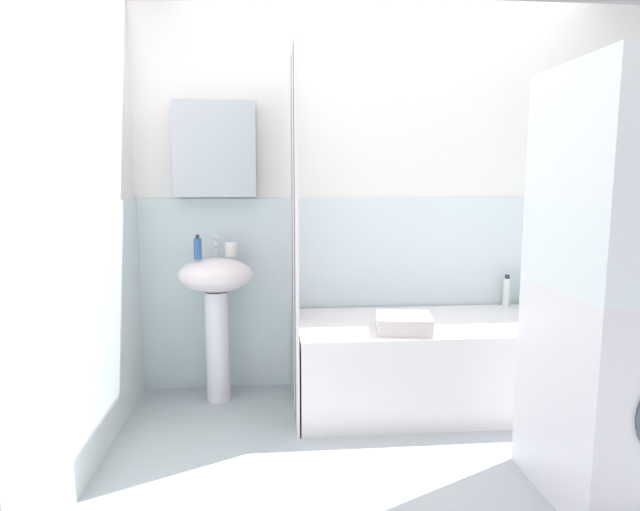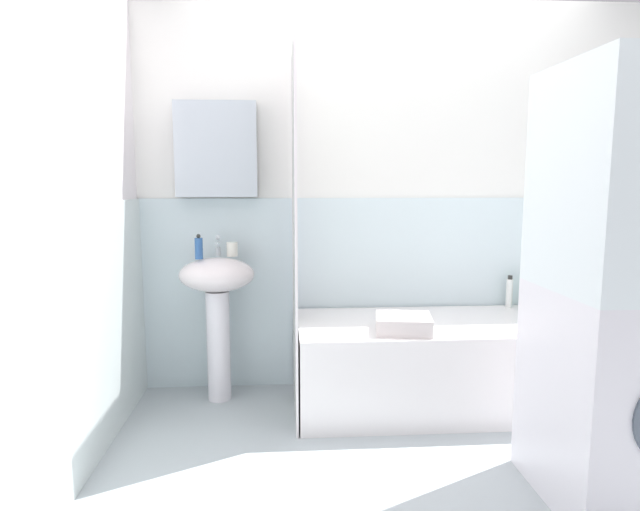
% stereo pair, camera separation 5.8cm
% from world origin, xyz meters
% --- Properties ---
extents(ground_plane, '(4.80, 5.60, 0.04)m').
position_xyz_m(ground_plane, '(0.00, 0.00, -0.02)').
color(ground_plane, '#AAB4B8').
extents(wall_back_tiled, '(3.60, 0.18, 2.40)m').
position_xyz_m(wall_back_tiled, '(-0.06, 1.26, 1.14)').
color(wall_back_tiled, white).
rests_on(wall_back_tiled, ground_plane).
extents(wall_left_tiled, '(0.07, 1.81, 2.40)m').
position_xyz_m(wall_left_tiled, '(-1.57, 0.34, 1.12)').
color(wall_left_tiled, white).
rests_on(wall_left_tiled, ground_plane).
extents(sink, '(0.44, 0.34, 0.86)m').
position_xyz_m(sink, '(-1.05, 1.03, 0.63)').
color(sink, white).
rests_on(sink, ground_plane).
extents(faucet, '(0.03, 0.12, 0.12)m').
position_xyz_m(faucet, '(-1.05, 1.11, 0.92)').
color(faucet, silver).
rests_on(faucet, sink).
extents(soap_dispenser, '(0.05, 0.05, 0.14)m').
position_xyz_m(soap_dispenser, '(-1.15, 0.99, 0.92)').
color(soap_dispenser, '#2E599A').
rests_on(soap_dispenser, sink).
extents(toothbrush_cup, '(0.07, 0.07, 0.08)m').
position_xyz_m(toothbrush_cup, '(-0.97, 1.10, 0.90)').
color(toothbrush_cup, white).
rests_on(toothbrush_cup, sink).
extents(bathtub, '(1.57, 0.74, 0.50)m').
position_xyz_m(bathtub, '(0.20, 0.85, 0.25)').
color(bathtub, white).
rests_on(bathtub, ground_plane).
extents(shower_curtain, '(0.01, 0.74, 2.00)m').
position_xyz_m(shower_curtain, '(-0.60, 0.85, 1.00)').
color(shower_curtain, white).
rests_on(shower_curtain, ground_plane).
extents(lotion_bottle, '(0.05, 0.05, 0.20)m').
position_xyz_m(lotion_bottle, '(0.89, 1.12, 0.60)').
color(lotion_bottle, '#2C825B').
rests_on(lotion_bottle, bathtub).
extents(conditioner_bottle, '(0.04, 0.04, 0.21)m').
position_xyz_m(conditioner_bottle, '(0.77, 1.16, 0.60)').
color(conditioner_bottle, white).
rests_on(conditioner_bottle, bathtub).
extents(towel_folded, '(0.33, 0.30, 0.09)m').
position_xyz_m(towel_folded, '(-0.03, 0.65, 0.55)').
color(towel_folded, silver).
rests_on(towel_folded, bathtub).
extents(washer_dryer_stack, '(0.64, 0.63, 1.75)m').
position_xyz_m(washer_dryer_stack, '(0.71, -0.12, 0.87)').
color(washer_dryer_stack, white).
rests_on(washer_dryer_stack, ground_plane).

